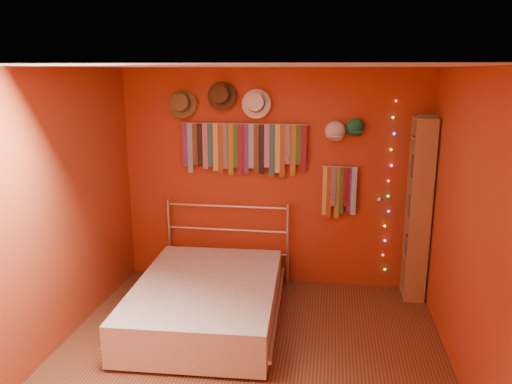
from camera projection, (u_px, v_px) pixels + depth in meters
The scene contains 16 objects.
ground at pixel (247, 359), 4.38m from camera, with size 3.50×3.50×0.00m, color #4F2E1B.
back_wall at pixel (273, 179), 5.76m from camera, with size 3.50×0.02×2.50m, color maroon.
right_wall at pixel (471, 234), 3.82m from camera, with size 0.02×3.50×2.50m, color maroon.
left_wall at pixel (49, 214), 4.34m from camera, with size 0.02×3.50×2.50m, color maroon.
ceiling at pixel (246, 66), 3.78m from camera, with size 3.50×3.50×0.02m, color white.
tie_rack at pixel (243, 147), 5.66m from camera, with size 1.45×0.03×0.60m.
small_tie_rack at pixel (339, 190), 5.61m from camera, with size 0.40×0.03×0.60m.
fedora_olive at pixel (181, 103), 5.61m from camera, with size 0.33×0.18×0.32m.
fedora_brown at pixel (221, 95), 5.52m from camera, with size 0.33×0.18×0.32m.
fedora_white at pixel (256, 103), 5.48m from camera, with size 0.33×0.18×0.32m.
cap_white at pixel (335, 131), 5.47m from camera, with size 0.20×0.25×0.20m.
cap_green at pixel (355, 127), 5.43m from camera, with size 0.19×0.23×0.19m.
fairy_lights at pixel (389, 189), 5.54m from camera, with size 0.06×0.02×1.95m.
reading_lamp at pixel (379, 199), 5.38m from camera, with size 0.08×0.32×0.09m.
bookshelf at pixel (423, 209), 5.36m from camera, with size 0.25×0.34×2.00m.
bed at pixel (207, 300), 5.01m from camera, with size 1.56×2.05×0.98m.
Camera 1 is at (0.67, -3.84, 2.47)m, focal length 35.00 mm.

